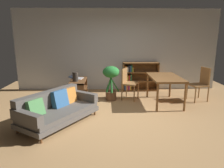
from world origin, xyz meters
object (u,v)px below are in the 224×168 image
Objects in this scene: desk_speaker at (75,77)px; dining_table at (165,79)px; potted_floor_plant at (111,78)px; dining_chair_far at (128,82)px; bookshelf at (138,76)px; fabric_couch at (57,108)px; media_console at (79,89)px; open_laptop at (77,78)px; dining_chair_near at (201,82)px.

dining_table is (2.50, -0.44, -0.01)m from desk_speaker.
potted_floor_plant is 1.09× the size of dining_chair_far.
bookshelf reaches higher than desk_speaker.
fabric_couch is at bearing -129.02° from bookshelf.
media_console is 1.18× the size of dining_chair_far.
potted_floor_plant is at bearing -23.55° from open_laptop.
dining_table is (1.47, -0.37, 0.03)m from potted_floor_plant.
dining_chair_near is at bearing -5.14° from dining_chair_far.
desk_speaker is 0.28× the size of dining_chair_near.
fabric_couch is 4.17× the size of open_laptop.
desk_speaker reaches higher than open_laptop.
dining_table is 1.15m from dining_chair_near.
media_console is 3.97× the size of desk_speaker.
dining_chair_near is (3.63, -0.57, -0.04)m from open_laptop.
dining_chair_far is 1.10m from bookshelf.
potted_floor_plant is at bearing -130.83° from bookshelf.
open_laptop is at bearing 92.16° from desk_speaker.
fabric_couch is at bearing -158.91° from dining_chair_near.
dining_chair_near is at bearing -2.45° from potted_floor_plant.
potted_floor_plant is 1.04× the size of dining_chair_near.
media_console is 2.09m from bookshelf.
fabric_couch reaches higher than open_laptop.
dining_table is at bearing -14.34° from media_console.
open_laptop is 2.08m from bookshelf.
dining_table is at bearing -166.98° from dining_chair_near.
potted_floor_plant is 0.83× the size of bookshelf.
dining_table reaches higher than fabric_couch.
desk_speaker is (0.19, 1.65, 0.36)m from fabric_couch.
dining_chair_near is 2.09m from dining_chair_far.
potted_floor_plant is 1.51m from dining_table.
dining_chair_near is (2.58, -0.11, -0.12)m from potted_floor_plant.
dining_chair_near reaches higher than media_console.
open_laptop is 1.67× the size of desk_speaker.
desk_speaker reaches higher than fabric_couch.
dining_chair_near is at bearing 21.09° from fabric_couch.
bookshelf is (1.97, 1.01, -0.21)m from desk_speaker.
dining_table is 1.38× the size of dining_chair_near.
open_laptop is 0.38× the size of bookshelf.
dining_chair_near is 1.05× the size of dining_chair_far.
desk_speaker is at bearing -152.77° from bookshelf.
media_console is 3.59m from dining_chair_near.
desk_speaker is (-0.05, -0.18, 0.42)m from media_console.
bookshelf is (-0.53, 1.45, -0.20)m from dining_table.
dining_chair_far is at bearing 0.18° from desk_speaker.
media_console is (0.24, 1.83, -0.05)m from fabric_couch.
desk_speaker is 0.20× the size of dining_table.
desk_speaker reaches higher than media_console.
open_laptop is at bearing 166.25° from dining_chair_far.
potted_floor_plant is (1.04, -0.45, 0.08)m from open_laptop.
desk_speaker is 0.30× the size of dining_chair_far.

